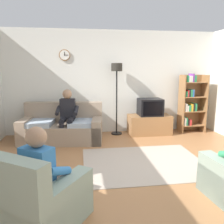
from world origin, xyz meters
name	(u,v)px	position (x,y,z in m)	size (l,w,h in m)	color
ground_plane	(135,173)	(0.00, 0.00, 0.00)	(12.00, 12.00, 0.00)	#9E6B42
back_wall_assembly	(112,82)	(0.00, 2.66, 1.35)	(6.20, 0.17, 2.70)	silver
couch	(62,128)	(-1.31, 1.95, 0.31)	(1.99, 1.10, 0.90)	gray
tv_stand	(149,124)	(0.94, 2.25, 0.25)	(1.10, 0.56, 0.51)	olive
tv	(150,107)	(0.94, 2.23, 0.73)	(0.60, 0.49, 0.44)	black
bookshelf	(191,102)	(2.10, 2.32, 0.81)	(0.68, 0.36, 1.58)	olive
floor_lamp	(117,79)	(0.07, 2.35, 1.45)	(0.28, 0.28, 1.85)	black
armchair_near_window	(40,200)	(-1.33, -1.10, 0.29)	(1.16, 1.18, 0.90)	gray
area_rug	(144,162)	(0.27, 0.39, 0.01)	(2.20, 1.70, 0.01)	#AD9E8E
person_on_couch	(67,113)	(-1.17, 1.84, 0.70)	(0.55, 0.57, 1.24)	black
person_in_left_armchair	(44,170)	(-1.28, -1.03, 0.60)	(0.61, 0.64, 1.12)	#3372B2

